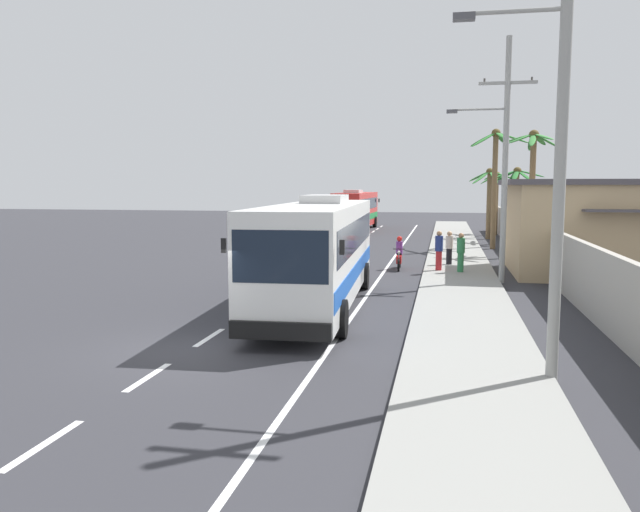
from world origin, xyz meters
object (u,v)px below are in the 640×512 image
at_px(pedestrian_midwalk, 461,251).
at_px(coach_bus_far_lane, 356,209).
at_px(utility_pole_mid, 503,155).
at_px(palm_farthest, 533,169).
at_px(pedestrian_far_walk, 449,247).
at_px(palm_nearest, 489,191).
at_px(coach_bus_foreground, 319,249).
at_px(utility_pole_nearest, 559,111).
at_px(pedestrian_near_kerb, 439,250).
at_px(palm_fourth, 517,187).
at_px(palm_second, 495,168).
at_px(palm_third, 496,191).
at_px(motorcycle_beside_bus, 399,256).

bearing_deg(pedestrian_midwalk, coach_bus_far_lane, -171.68).
relative_size(coach_bus_far_lane, utility_pole_mid, 1.17).
xyz_separation_m(pedestrian_midwalk, palm_farthest, (4.04, 8.27, 3.87)).
distance_m(pedestrian_far_walk, palm_nearest, 17.61).
bearing_deg(coach_bus_foreground, utility_pole_nearest, -48.61).
xyz_separation_m(coach_bus_foreground, pedestrian_near_kerb, (3.88, 8.81, -0.83)).
xyz_separation_m(pedestrian_near_kerb, pedestrian_far_walk, (0.48, 2.27, -0.09)).
height_order(pedestrian_midwalk, utility_pole_mid, utility_pole_mid).
bearing_deg(coach_bus_far_lane, palm_fourth, -39.48).
distance_m(coach_bus_foreground, palm_second, 22.17).
bearing_deg(pedestrian_midwalk, pedestrian_near_kerb, -121.66).
relative_size(palm_third, palm_farthest, 0.72).
xyz_separation_m(palm_nearest, palm_fourth, (1.64, -3.12, 0.31)).
bearing_deg(pedestrian_far_walk, pedestrian_near_kerb, 118.88).
bearing_deg(palm_farthest, pedestrian_midwalk, -116.01).
xyz_separation_m(palm_second, palm_farthest, (1.73, -4.05, -0.20)).
height_order(pedestrian_far_walk, palm_fourth, palm_fourth).
bearing_deg(coach_bus_foreground, utility_pole_mid, 44.83).
relative_size(palm_nearest, palm_third, 1.04).
distance_m(pedestrian_far_walk, palm_fourth, 15.07).
bearing_deg(pedestrian_midwalk, utility_pole_nearest, -4.05).
bearing_deg(coach_bus_foreground, palm_second, 70.95).
relative_size(utility_pole_nearest, palm_fourth, 1.97).
relative_size(coach_bus_far_lane, utility_pole_nearest, 1.12).
bearing_deg(utility_pole_nearest, utility_pole_mid, 89.45).
distance_m(pedestrian_midwalk, utility_pole_mid, 4.92).
bearing_deg(palm_third, palm_second, -95.04).
distance_m(coach_bus_far_lane, palm_nearest, 13.46).
bearing_deg(motorcycle_beside_bus, pedestrian_far_walk, 28.89).
bearing_deg(palm_second, pedestrian_far_walk, -106.17).
xyz_separation_m(coach_bus_foreground, pedestrian_far_walk, (4.36, 11.08, -0.92)).
xyz_separation_m(coach_bus_foreground, coach_bus_far_lane, (-3.77, 35.64, -0.03)).
relative_size(pedestrian_far_walk, palm_fourth, 0.31).
distance_m(coach_bus_foreground, coach_bus_far_lane, 35.84).
bearing_deg(utility_pole_nearest, palm_farthest, 83.72).
distance_m(coach_bus_foreground, pedestrian_near_kerb, 9.67).
height_order(motorcycle_beside_bus, palm_nearest, palm_nearest).
bearing_deg(palm_second, palm_nearest, 88.54).
distance_m(coach_bus_foreground, palm_nearest, 29.24).
bearing_deg(palm_fourth, palm_third, 96.54).
xyz_separation_m(motorcycle_beside_bus, palm_nearest, (5.36, 18.47, 2.95)).
bearing_deg(palm_fourth, pedestrian_far_walk, -108.23).
relative_size(palm_second, palm_farthest, 1.06).
xyz_separation_m(pedestrian_near_kerb, utility_pole_mid, (2.52, -2.45, 4.17)).
bearing_deg(coach_bus_foreground, palm_third, 75.76).
height_order(motorcycle_beside_bus, palm_farthest, palm_farthest).
relative_size(palm_second, palm_third, 1.47).
distance_m(coach_bus_foreground, utility_pole_nearest, 10.14).
relative_size(motorcycle_beside_bus, palm_third, 0.38).
relative_size(coach_bus_foreground, palm_farthest, 1.75).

